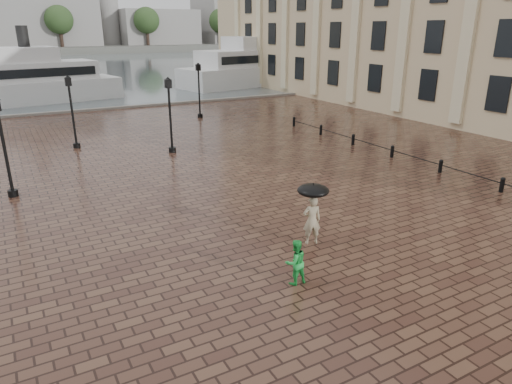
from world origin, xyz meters
TOP-DOWN VIEW (x-y plane):
  - ground at (0.00, 0.00)m, footprint 300.00×300.00m
  - harbour_water at (0.00, 92.00)m, footprint 240.00×240.00m
  - quay_edge at (0.00, 32.00)m, footprint 80.00×0.60m
  - far_shore at (0.00, 160.00)m, footprint 300.00×60.00m
  - distant_skyline at (48.14, 150.00)m, footprint 102.50×22.00m
  - far_trees at (0.00, 138.00)m, footprint 188.00×8.00m
  - bollard_row at (14.00, 6.50)m, footprint 0.22×21.22m
  - street_lamps at (-1.60, 17.60)m, footprint 21.44×14.44m
  - adult_pedestrian at (3.06, -0.57)m, footprint 0.75×0.61m
  - child_pedestrian at (1.05, -2.55)m, footprint 0.70×0.55m
  - ferry_near at (-5.51, 39.73)m, footprint 23.40×9.29m
  - ferry_far at (27.23, 43.40)m, footprint 26.58×11.04m
  - umbrella at (3.06, -0.57)m, footprint 1.10×1.10m

SIDE VIEW (x-z plane):
  - ground at x=0.00m, z-range 0.00..0.00m
  - harbour_water at x=0.00m, z-range 0.00..0.00m
  - quay_edge at x=0.00m, z-range -0.15..0.15m
  - bollard_row at x=14.00m, z-range 0.03..0.76m
  - child_pedestrian at x=1.05m, z-range 0.00..1.41m
  - adult_pedestrian at x=3.06m, z-range 0.00..1.77m
  - far_shore at x=0.00m, z-range 0.00..2.00m
  - umbrella at x=3.06m, z-range 1.41..2.58m
  - ferry_near at x=-5.51m, z-range -1.49..5.99m
  - street_lamps at x=-1.60m, z-range 0.13..4.53m
  - ferry_far at x=27.23m, z-range -1.69..6.79m
  - far_trees at x=0.00m, z-range 2.67..16.17m
  - distant_skyline at x=48.14m, z-range -7.05..25.95m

